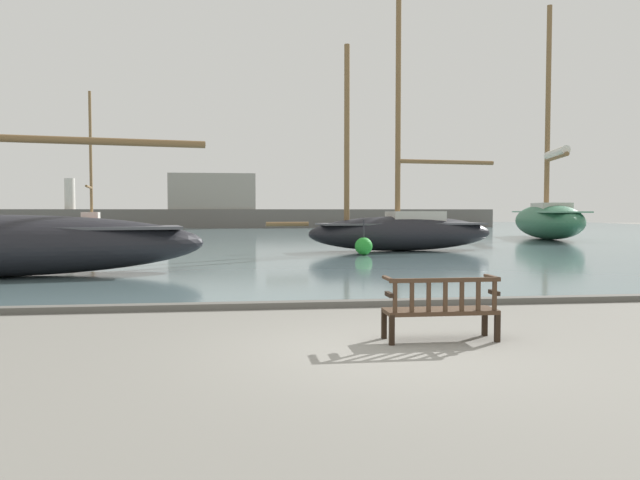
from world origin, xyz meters
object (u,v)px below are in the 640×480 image
park_bench (441,308)px  channel_buoy (364,246)px  sailboat_mid_starboard (402,228)px  sailboat_distant_harbor (547,218)px  sailboat_mid_port (92,226)px

park_bench → channel_buoy: (2.13, 15.87, -0.03)m
park_bench → channel_buoy: channel_buoy is taller
sailboat_mid_starboard → sailboat_distant_harbor: bearing=39.4°
sailboat_distant_harbor → sailboat_mid_port: size_ratio=1.49×
sailboat_mid_port → channel_buoy: (14.63, -18.74, -0.38)m
park_bench → sailboat_distant_harbor: bearing=59.9°
park_bench → sailboat_distant_harbor: 32.52m
park_bench → channel_buoy: bearing=82.4°
sailboat_distant_harbor → channel_buoy: size_ratio=10.31×
sailboat_distant_harbor → sailboat_mid_starboard: bearing=-140.6°
sailboat_mid_starboard → channel_buoy: 3.33m
sailboat_mid_port → channel_buoy: bearing=-52.0°
sailboat_mid_starboard → sailboat_mid_port: sailboat_mid_starboard is taller
park_bench → channel_buoy: 16.01m
channel_buoy → sailboat_mid_starboard: bearing=47.5°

